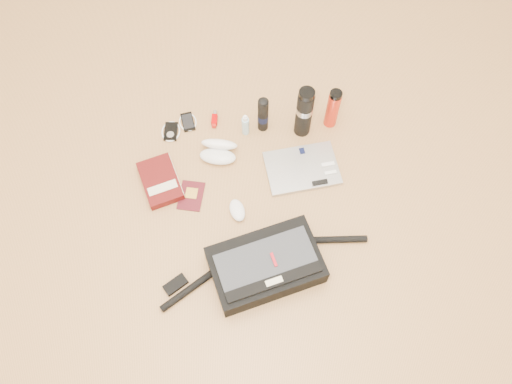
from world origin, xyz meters
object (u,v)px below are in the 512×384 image
(book, at_px, (161,181))
(thermos_black, at_px, (304,112))
(messenger_bag, at_px, (265,265))
(laptop, at_px, (302,168))
(thermos_red, at_px, (333,109))

(book, relative_size, thermos_black, 0.93)
(messenger_bag, xyz_separation_m, thermos_black, (0.22, 0.66, 0.09))
(laptop, xyz_separation_m, thermos_red, (0.16, 0.24, 0.10))
(messenger_bag, height_order, thermos_red, thermos_red)
(thermos_black, bearing_deg, messenger_bag, -108.57)
(messenger_bag, bearing_deg, thermos_red, 47.12)
(thermos_red, bearing_deg, laptop, -122.78)
(laptop, bearing_deg, thermos_black, 77.17)
(thermos_black, bearing_deg, laptop, -95.53)
(laptop, height_order, book, book)
(laptop, bearing_deg, messenger_bag, -121.39)
(laptop, bearing_deg, book, 174.99)
(book, height_order, thermos_red, thermos_red)
(book, distance_m, thermos_black, 0.70)
(thermos_black, distance_m, thermos_red, 0.14)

